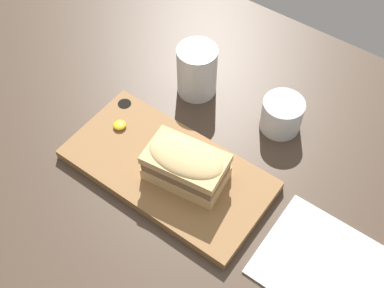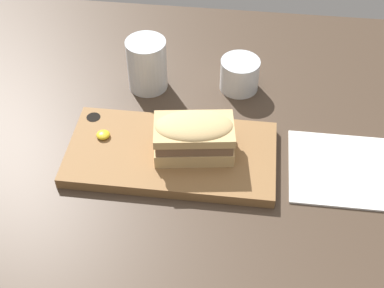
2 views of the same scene
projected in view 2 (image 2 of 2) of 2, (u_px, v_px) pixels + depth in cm
name	position (u px, v px, depth cm)	size (l,w,h in cm)	color
dining_table	(202.00, 153.00, 97.20)	(176.06, 95.43, 2.00)	#423326
serving_board	(171.00, 154.00, 94.25)	(36.52, 18.51, 2.05)	olive
sandwich	(194.00, 135.00, 90.57)	(14.45, 9.73, 7.18)	tan
mustard_dollop	(103.00, 135.00, 95.51)	(2.43, 2.43, 0.97)	gold
water_glass	(147.00, 67.00, 105.88)	(7.90, 7.90, 10.67)	silver
wine_glass	(239.00, 76.00, 106.74)	(7.79, 7.79, 6.52)	silver
napkin	(343.00, 169.00, 92.72)	(18.88, 17.03, 0.40)	white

